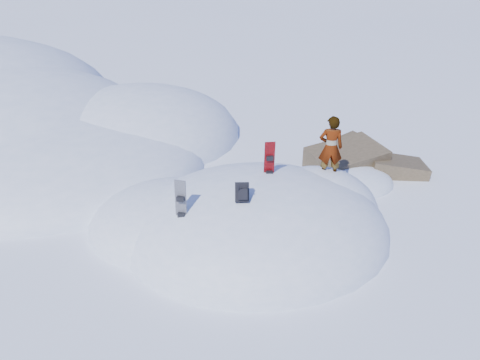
{
  "coord_description": "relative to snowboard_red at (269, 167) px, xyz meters",
  "views": [
    {
      "loc": [
        -1.8,
        -10.19,
        6.85
      ],
      "look_at": [
        -0.39,
        0.3,
        1.43
      ],
      "focal_mm": 35.0,
      "sensor_mm": 36.0,
      "label": 1
    }
  ],
  "objects": [
    {
      "name": "snow_mound",
      "position": [
        -0.58,
        -0.32,
        -1.63
      ],
      "size": [
        8.0,
        6.0,
        3.0
      ],
      "color": "white",
      "rests_on": "ground"
    },
    {
      "name": "snowboard_red",
      "position": [
        0.0,
        0.0,
        0.0
      ],
      "size": [
        0.27,
        0.18,
        1.46
      ],
      "rotation": [
        0.0,
        0.0,
        0.0
      ],
      "color": "#BB0A10",
      "rests_on": "snow_mound"
    },
    {
      "name": "ground",
      "position": [
        -0.4,
        -0.56,
        -1.63
      ],
      "size": [
        120.0,
        120.0,
        0.0
      ],
      "primitive_type": "plane",
      "color": "white",
      "rests_on": "ground"
    },
    {
      "name": "gear_pile",
      "position": [
        -2.83,
        -1.63,
        -1.51
      ],
      "size": [
        0.93,
        0.83,
        0.24
      ],
      "rotation": [
        0.0,
        0.0,
        0.84
      ],
      "color": "black",
      "rests_on": "ground"
    },
    {
      "name": "snowboard_dark",
      "position": [
        -2.32,
        -1.34,
        -0.27
      ],
      "size": [
        0.28,
        0.23,
        1.43
      ],
      "rotation": [
        0.0,
        0.0,
        -0.37
      ],
      "color": "black",
      "rests_on": "snow_mound"
    },
    {
      "name": "rock_outcrop",
      "position": [
        3.31,
        2.45,
        -1.61
      ],
      "size": [
        4.68,
        4.41,
        1.68
      ],
      "color": "brown",
      "rests_on": "ground"
    },
    {
      "name": "backpack",
      "position": [
        -0.89,
        -1.29,
        0.01
      ],
      "size": [
        0.37,
        0.48,
        0.55
      ],
      "rotation": [
        0.0,
        0.0,
        -0.12
      ],
      "color": "black",
      "rests_on": "snow_mound"
    },
    {
      "name": "person",
      "position": [
        1.78,
        0.47,
        0.25
      ],
      "size": [
        0.72,
        0.54,
        1.8
      ],
      "primitive_type": "imported",
      "rotation": [
        0.0,
        0.0,
        2.96
      ],
      "color": "slate",
      "rests_on": "snow_mound"
    }
  ]
}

